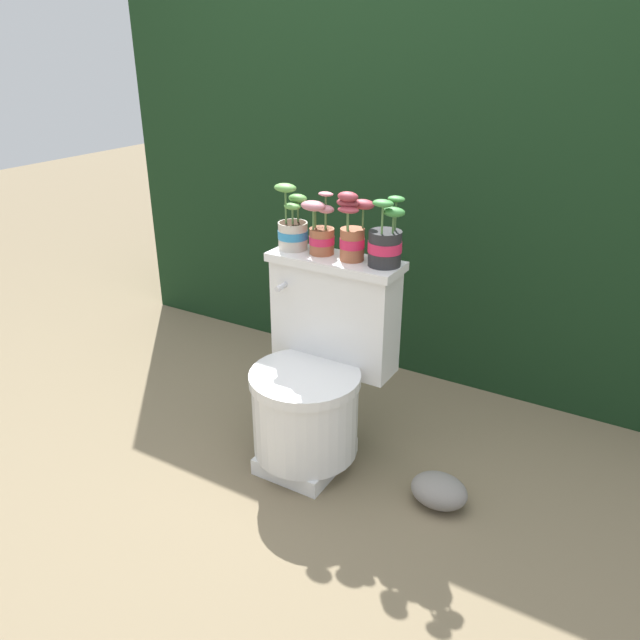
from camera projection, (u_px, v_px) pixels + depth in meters
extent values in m
plane|color=#75664C|center=(297.00, 455.00, 2.35)|extent=(12.00, 12.00, 0.00)
cube|color=black|center=(433.00, 169.00, 2.96)|extent=(2.92, 0.82, 1.73)
cube|color=silver|center=(306.00, 455.00, 2.30)|extent=(0.27, 0.32, 0.06)
cylinder|color=silver|center=(305.00, 416.00, 2.23)|extent=(0.38, 0.38, 0.28)
cylinder|color=silver|center=(305.00, 378.00, 2.16)|extent=(0.39, 0.39, 0.04)
cube|color=silver|center=(334.00, 316.00, 2.26)|extent=(0.46, 0.15, 0.39)
cube|color=silver|center=(335.00, 261.00, 2.17)|extent=(0.48, 0.17, 0.03)
cylinder|color=silver|center=(281.00, 287.00, 2.20)|extent=(0.02, 0.05, 0.02)
cylinder|color=beige|center=(293.00, 236.00, 2.23)|extent=(0.11, 0.11, 0.10)
cylinder|color=#2D84BC|center=(293.00, 234.00, 2.23)|extent=(0.11, 0.11, 0.03)
cylinder|color=#332319|center=(293.00, 224.00, 2.22)|extent=(0.10, 0.10, 0.01)
cylinder|color=#4C753D|center=(293.00, 216.00, 2.18)|extent=(0.01, 0.01, 0.06)
ellipsoid|color=#569342|center=(292.00, 206.00, 2.17)|extent=(0.06, 0.04, 0.02)
cylinder|color=#4C753D|center=(298.00, 211.00, 2.21)|extent=(0.01, 0.01, 0.08)
ellipsoid|color=#569342|center=(298.00, 198.00, 2.19)|extent=(0.07, 0.05, 0.03)
cylinder|color=#4C753D|center=(286.00, 207.00, 2.17)|extent=(0.01, 0.01, 0.12)
ellipsoid|color=#569342|center=(285.00, 188.00, 2.14)|extent=(0.08, 0.06, 0.03)
cylinder|color=#9E5638|center=(322.00, 241.00, 2.19)|extent=(0.09, 0.09, 0.09)
cylinder|color=#D1234C|center=(322.00, 240.00, 2.18)|extent=(0.09, 0.09, 0.03)
cylinder|color=#332319|center=(322.00, 230.00, 2.17)|extent=(0.08, 0.08, 0.01)
cylinder|color=#4C753D|center=(313.00, 219.00, 2.14)|extent=(0.01, 0.01, 0.07)
ellipsoid|color=#B26B75|center=(313.00, 206.00, 2.12)|extent=(0.09, 0.06, 0.03)
cylinder|color=#4C753D|center=(315.00, 218.00, 2.17)|extent=(0.01, 0.01, 0.07)
ellipsoid|color=#B26B75|center=(315.00, 206.00, 2.15)|extent=(0.08, 0.05, 0.02)
cylinder|color=#4C753D|center=(325.00, 221.00, 2.14)|extent=(0.01, 0.01, 0.06)
ellipsoid|color=#B26B75|center=(325.00, 209.00, 2.12)|extent=(0.06, 0.04, 0.03)
cylinder|color=#4C753D|center=(326.00, 212.00, 2.15)|extent=(0.01, 0.01, 0.12)
ellipsoid|color=#B26B75|center=(326.00, 194.00, 2.12)|extent=(0.06, 0.04, 0.02)
cylinder|color=#9E5638|center=(352.00, 244.00, 2.12)|extent=(0.08, 0.08, 0.11)
cylinder|color=#D1234C|center=(352.00, 243.00, 2.12)|extent=(0.09, 0.09, 0.03)
cylinder|color=#332319|center=(352.00, 230.00, 2.10)|extent=(0.08, 0.08, 0.01)
cylinder|color=#4C753D|center=(363.00, 218.00, 2.09)|extent=(0.01, 0.01, 0.07)
ellipsoid|color=#93333D|center=(363.00, 204.00, 2.07)|extent=(0.08, 0.06, 0.03)
cylinder|color=#4C753D|center=(348.00, 215.00, 2.06)|extent=(0.01, 0.01, 0.10)
ellipsoid|color=#93333D|center=(348.00, 197.00, 2.03)|extent=(0.07, 0.05, 0.03)
cylinder|color=#4C753D|center=(348.00, 217.00, 2.07)|extent=(0.01, 0.01, 0.08)
ellipsoid|color=#93333D|center=(348.00, 203.00, 2.05)|extent=(0.08, 0.06, 0.03)
cylinder|color=#4C753D|center=(348.00, 222.00, 2.05)|extent=(0.01, 0.01, 0.07)
ellipsoid|color=#93333D|center=(348.00, 210.00, 2.04)|extent=(0.07, 0.05, 0.02)
cylinder|color=#262628|center=(385.00, 248.00, 2.07)|extent=(0.11, 0.11, 0.12)
cylinder|color=#D1234C|center=(385.00, 247.00, 2.06)|extent=(0.11, 0.11, 0.04)
cylinder|color=#332319|center=(385.00, 233.00, 2.04)|extent=(0.10, 0.10, 0.01)
cylinder|color=#4C753D|center=(382.00, 220.00, 1.99)|extent=(0.01, 0.01, 0.09)
ellipsoid|color=#387F38|center=(383.00, 203.00, 1.97)|extent=(0.07, 0.05, 0.02)
cylinder|color=#4C753D|center=(393.00, 224.00, 2.01)|extent=(0.01, 0.01, 0.06)
ellipsoid|color=#387F38|center=(394.00, 212.00, 1.99)|extent=(0.08, 0.05, 0.03)
cylinder|color=#4C753D|center=(396.00, 216.00, 2.03)|extent=(0.01, 0.01, 0.10)
ellipsoid|color=#387F38|center=(396.00, 199.00, 2.01)|extent=(0.06, 0.04, 0.02)
ellipsoid|color=gray|center=(439.00, 491.00, 2.08)|extent=(0.19, 0.15, 0.11)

